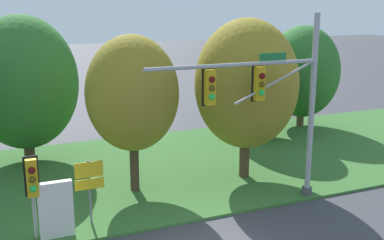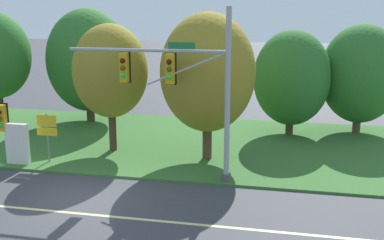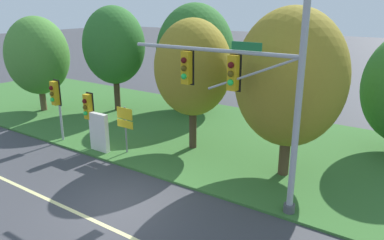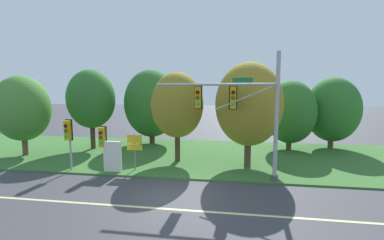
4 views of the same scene
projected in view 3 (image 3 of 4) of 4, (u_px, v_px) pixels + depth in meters
ground_plane at (119, 206)px, 13.60m from camera, size 160.00×160.00×0.00m
lane_stripe at (94, 221)px, 12.65m from camera, size 36.00×0.16×0.01m
grass_verge at (230, 139)px, 20.08m from camera, size 48.00×11.50×0.10m
traffic_signal_mast at (246, 90)px, 12.77m from camera, size 6.90×0.49×7.12m
pedestrian_signal_near_kerb at (56, 97)px, 19.02m from camera, size 0.46×0.55×3.24m
pedestrian_signal_further_along at (89, 109)px, 18.19m from camera, size 0.46×0.55×2.81m
route_sign_post at (125, 122)px, 17.74m from camera, size 1.00×0.08×2.29m
tree_nearest_road at (38, 56)px, 24.26m from camera, size 4.02×4.02×6.17m
tree_left_of_mast at (114, 46)px, 24.16m from camera, size 3.99×3.99×6.81m
tree_behind_signpost at (195, 54)px, 24.05m from camera, size 5.03×5.03×6.98m
tree_mid_verge at (193, 68)px, 17.64m from camera, size 3.67×3.67×6.32m
tree_tall_centre at (290, 78)px, 14.69m from camera, size 4.41×4.41×6.88m
info_kiosk at (99, 132)px, 18.13m from camera, size 1.10×0.24×1.90m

